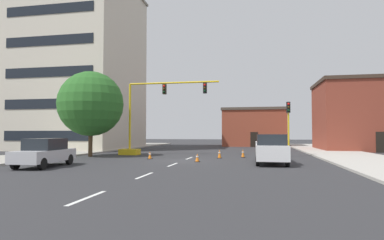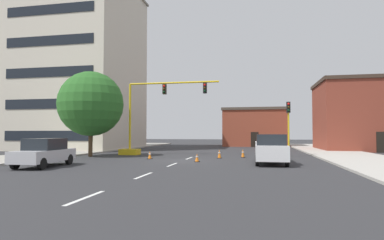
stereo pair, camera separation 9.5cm
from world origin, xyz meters
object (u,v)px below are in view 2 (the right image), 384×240
traffic_light_pole_right (288,116)px  pickup_truck_white (271,149)px  traffic_signal_gantry (142,131)px  traffic_cone_roadside_a (150,155)px  traffic_cone_roadside_c (219,154)px  tree_left_near (91,104)px  traffic_cone_roadside_d (243,153)px  traffic_cone_roadside_b (197,158)px  sedan_silver_near_left (44,152)px

traffic_light_pole_right → pickup_truck_white: traffic_light_pole_right is taller
traffic_signal_gantry → traffic_cone_roadside_a: size_ratio=15.46×
traffic_cone_roadside_a → traffic_cone_roadside_c: (5.38, 1.79, 0.05)m
traffic_signal_gantry → tree_left_near: bearing=-143.3°
traffic_signal_gantry → traffic_cone_roadside_d: (9.48, -1.37, -1.91)m
traffic_signal_gantry → traffic_cone_roadside_b: (6.40, -6.19, -1.98)m
traffic_cone_roadside_d → traffic_signal_gantry: bearing=171.8°
traffic_light_pole_right → traffic_cone_roadside_b: (-6.98, -6.43, -3.24)m
traffic_cone_roadside_b → traffic_light_pole_right: bearing=42.7°
traffic_light_pole_right → tree_left_near: size_ratio=0.64×
sedan_silver_near_left → traffic_cone_roadside_d: size_ratio=6.45×
traffic_signal_gantry → traffic_cone_roadside_a: traffic_signal_gantry is taller
traffic_cone_roadside_a → traffic_cone_roadside_c: 5.67m
traffic_cone_roadside_a → traffic_cone_roadside_b: traffic_cone_roadside_a is taller
tree_left_near → traffic_cone_roadside_d: (13.24, 1.44, -4.30)m
traffic_light_pole_right → traffic_signal_gantry: bearing=-179.0°
traffic_cone_roadside_c → traffic_cone_roadside_d: traffic_cone_roadside_d is taller
traffic_signal_gantry → traffic_cone_roadside_c: 8.26m
sedan_silver_near_left → traffic_cone_roadside_c: size_ratio=6.47×
traffic_signal_gantry → traffic_cone_roadside_c: bearing=-18.5°
traffic_cone_roadside_a → traffic_light_pole_right: bearing=22.4°
traffic_signal_gantry → sedan_silver_near_left: (-2.23, -11.28, -1.38)m
traffic_light_pole_right → traffic_cone_roadside_c: bearing=-154.1°
sedan_silver_near_left → traffic_cone_roadside_a: (4.46, 6.94, -0.59)m
traffic_cone_roadside_d → tree_left_near: bearing=-173.8°
traffic_light_pole_right → pickup_truck_white: 7.53m
traffic_signal_gantry → traffic_cone_roadside_c: traffic_signal_gantry is taller
tree_left_near → sedan_silver_near_left: tree_left_near is taller
tree_left_near → pickup_truck_white: bearing=-13.9°
traffic_cone_roadside_a → pickup_truck_white: bearing=-13.6°
tree_left_near → sedan_silver_near_left: bearing=-79.7°
traffic_signal_gantry → sedan_silver_near_left: size_ratio=2.04×
traffic_cone_roadside_a → traffic_cone_roadside_d: 7.83m
tree_left_near → traffic_cone_roadside_a: tree_left_near is taller
traffic_cone_roadside_b → pickup_truck_white: bearing=-4.5°
traffic_cone_roadside_a → traffic_cone_roadside_b: size_ratio=1.03×
tree_left_near → traffic_cone_roadside_b: (10.17, -3.39, -4.36)m
tree_left_near → traffic_cone_roadside_c: (11.38, 0.25, -4.30)m
traffic_cone_roadside_c → traffic_cone_roadside_d: 2.21m
traffic_light_pole_right → traffic_cone_roadside_c: traffic_light_pole_right is taller
tree_left_near → sedan_silver_near_left: size_ratio=1.63×
pickup_truck_white → traffic_cone_roadside_d: pickup_truck_white is taller
traffic_light_pole_right → tree_left_near: (-17.14, -3.05, 1.12)m
traffic_light_pole_right → traffic_cone_roadside_a: size_ratio=7.87×
traffic_cone_roadside_b → sedan_silver_near_left: bearing=-149.5°
traffic_cone_roadside_b → traffic_cone_roadside_d: 5.72m
pickup_truck_white → traffic_cone_roadside_a: (-9.29, 2.25, -0.68)m
pickup_truck_white → traffic_cone_roadside_b: pickup_truck_white is taller
traffic_cone_roadside_a → traffic_cone_roadside_c: traffic_cone_roadside_c is taller
traffic_signal_gantry → pickup_truck_white: bearing=-29.8°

